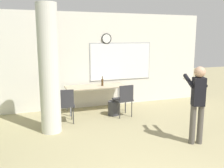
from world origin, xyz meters
TOP-DOWN VIEW (x-y plane):
  - wall_back at (0.03, 5.06)m, footprint 8.00×0.15m
  - support_pillar at (-1.06, 3.31)m, footprint 0.44×0.44m
  - folding_table at (0.33, 4.54)m, footprint 1.71×0.69m
  - bottle_on_table at (0.52, 4.52)m, footprint 0.06×0.06m
  - waste_bin at (0.66, 3.98)m, footprint 0.31×0.31m
  - chair_table_right at (0.88, 3.77)m, footprint 0.48×0.48m
  - chair_table_left at (-0.68, 3.75)m, footprint 0.47×0.47m
  - person_playing_side at (1.58, 1.72)m, footprint 0.46×0.65m

SIDE VIEW (x-z plane):
  - waste_bin at x=0.66m, z-range 0.00..0.39m
  - chair_table_right at x=0.88m, z-range 0.08..0.95m
  - chair_table_left at x=-0.68m, z-range 0.08..0.95m
  - folding_table at x=0.33m, z-range 0.31..1.04m
  - bottle_on_table at x=0.52m, z-range 0.69..0.96m
  - person_playing_side at x=1.58m, z-range 0.14..1.69m
  - wall_back at x=0.03m, z-range 0.00..2.80m
  - support_pillar at x=-1.06m, z-range 0.00..2.80m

